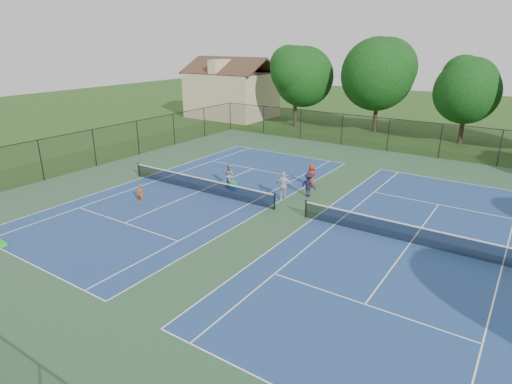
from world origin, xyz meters
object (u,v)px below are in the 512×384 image
Objects in this scene: child_player at (140,194)px; ball_hopper at (233,184)px; instructor at (230,175)px; tree_back_b at (380,70)px; bystander_a at (284,186)px; tree_back_c at (468,87)px; clapboard_house at (232,93)px; ball_crate at (234,189)px; bystander_b at (309,185)px; bystander_c at (311,175)px; tree_back_a at (296,73)px.

child_player is 6.15m from ball_hopper.
instructor reaches higher than child_player.
tree_back_b is at bearing -73.35° from instructor.
ball_hopper is at bearing -17.56° from bystander_a.
instructor is 4.48m from bystander_a.
instructor is (-10.96, -22.99, -4.67)m from tree_back_c.
clapboard_house reaches higher than ball_crate.
bystander_b is at bearing 44.79° from child_player.
child_player is at bearing -63.48° from clapboard_house.
ball_hopper is (-1.15, -24.64, -6.09)m from tree_back_b.
child_player is 3.21× the size of ball_hopper.
bystander_a is 3.77m from ball_crate.
clapboard_house is at bearing -176.99° from tree_back_b.
bystander_a is 3.38m from bystander_c.
bystander_c is (-0.77, 1.92, -0.01)m from bystander_b.
bystander_b reaches higher than child_player.
clapboard_house is 32.13m from child_player.
bystander_c is 5.47m from ball_hopper.
child_player is 0.73× the size of instructor.
clapboard_house is at bearing -180.00° from tree_back_c.
ball_crate is (-10.15, -23.64, -5.32)m from tree_back_c.
tree_back_c is 22.77× the size of ball_hopper.
clapboard_house reaches higher than child_player.
clapboard_house is 6.69× the size of instructor.
tree_back_c is 21.33m from bystander_c.
ball_crate is (-3.94, -3.78, -0.64)m from bystander_c.
tree_back_a reaches higher than bystander_a.
tree_back_b is at bearing 12.53° from tree_back_a.
instructor is 1.23m from ball_crate.
instructor is (7.04, -21.99, -5.23)m from tree_back_a.
bystander_c is at bearing -42.35° from clapboard_house.
tree_back_a is 7.73× the size of child_player.
bystander_a is at bearing -62.61° from tree_back_a.
tree_back_b is (9.00, 2.00, 0.56)m from tree_back_a.
instructor is at bearing 20.71° from bystander_b.
bystander_b reaches higher than instructor.
instructor is 0.86× the size of bystander_a.
child_player is at bearing -99.00° from tree_back_b.
tree_back_a is at bearing -50.47° from bystander_b.
tree_back_b is 21.83m from bystander_c.
instructor is (2.74, 5.67, 0.21)m from child_player.
tree_back_c reaches higher than bystander_a.
child_player reaches higher than ball_hopper.
bystander_c is 4.36× the size of ball_hopper.
instructor is at bearing -53.45° from clapboard_house.
instructor is 5.65m from bystander_b.
bystander_c is 5.50m from ball_crate.
tree_back_a is at bearing 109.12° from ball_hopper.
tree_back_a is at bearing -5.71° from clapboard_house.
bystander_a is (2.51, -24.23, -5.65)m from tree_back_b.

